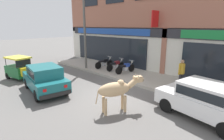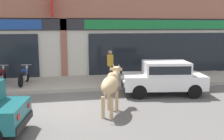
# 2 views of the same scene
# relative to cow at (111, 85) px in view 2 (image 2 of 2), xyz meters

# --- Properties ---
(ground_plane) EXTENTS (90.00, 90.00, 0.00)m
(ground_plane) POSITION_rel_cow_xyz_m (-1.44, 0.93, -1.01)
(ground_plane) COLOR #605E5B
(sidewalk) EXTENTS (19.00, 3.23, 0.17)m
(sidewalk) POSITION_rel_cow_xyz_m (-1.44, 4.74, -0.92)
(sidewalk) COLOR #A8A093
(sidewalk) RESTS_ON ground
(cow) EXTENTS (1.14, 2.01, 1.61)m
(cow) POSITION_rel_cow_xyz_m (0.00, 0.00, 0.00)
(cow) COLOR tan
(cow) RESTS_ON ground
(car_1) EXTENTS (3.76, 2.10, 1.46)m
(car_1) POSITION_rel_cow_xyz_m (2.78, 2.03, -0.19)
(car_1) COLOR black
(car_1) RESTS_ON ground
(motorcycle_1) EXTENTS (0.52, 1.81, 0.88)m
(motorcycle_1) POSITION_rel_cow_xyz_m (-4.54, 4.67, -0.45)
(motorcycle_1) COLOR black
(motorcycle_1) RESTS_ON sidewalk
(motorcycle_2) EXTENTS (0.54, 1.81, 0.88)m
(motorcycle_2) POSITION_rel_cow_xyz_m (-3.43, 4.55, -0.45)
(motorcycle_2) COLOR black
(motorcycle_2) RESTS_ON sidewalk
(pedestrian) EXTENTS (0.32, 0.49, 1.60)m
(pedestrian) POSITION_rel_cow_xyz_m (0.81, 4.32, 0.15)
(pedestrian) COLOR #2D2D33
(pedestrian) RESTS_ON sidewalk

